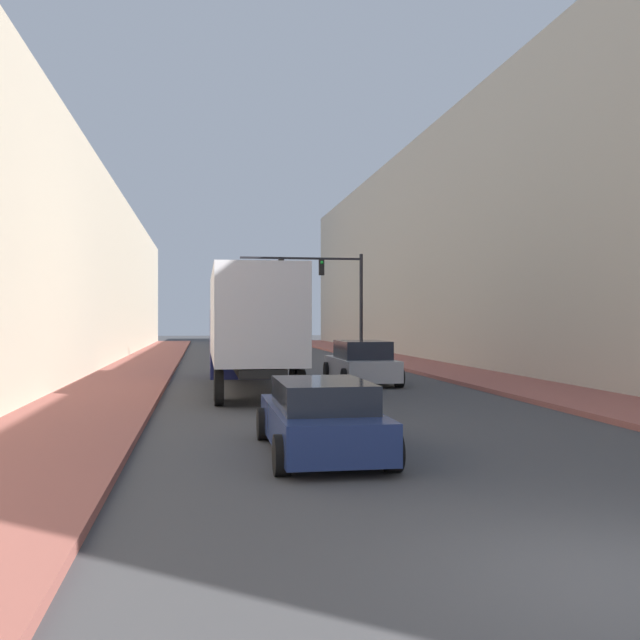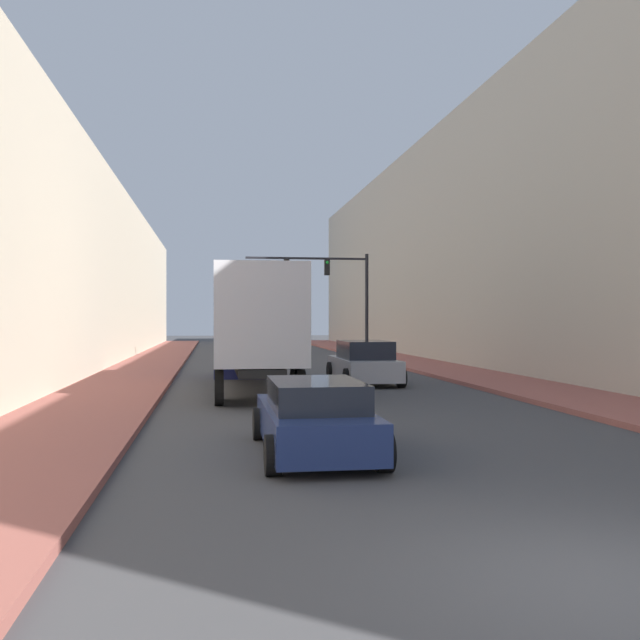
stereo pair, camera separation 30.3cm
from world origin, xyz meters
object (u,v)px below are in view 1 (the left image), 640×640
sedan_car (321,418)px  suv_car (361,363)px  semi_truck (249,325)px  traffic_signal_gantry (332,286)px

sedan_car → suv_car: 14.15m
sedan_car → suv_car: (3.81, 13.63, 0.12)m
semi_truck → suv_car: size_ratio=2.54×
semi_truck → traffic_signal_gantry: (5.77, 15.44, 2.12)m
sedan_car → traffic_signal_gantry: (5.27, 27.88, 3.70)m
sedan_car → suv_car: suv_car is taller
suv_car → traffic_signal_gantry: (1.47, 14.24, 3.58)m
semi_truck → suv_car: bearing=15.5°
semi_truck → traffic_signal_gantry: size_ratio=1.77×
sedan_car → traffic_signal_gantry: 28.61m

